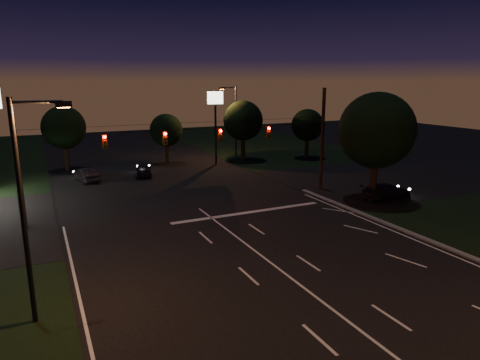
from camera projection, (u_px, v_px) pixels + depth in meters
ground at (301, 285)px, 20.47m from camera, size 140.00×140.00×0.00m
cross_street_right at (380, 178)px, 42.94m from camera, size 20.00×16.00×0.02m
center_line at (394, 356)px, 15.20m from camera, size 0.14×40.00×0.01m
stop_bar at (249, 212)px, 31.84m from camera, size 12.00×0.50×0.01m
utility_pole_right at (320, 189)px, 38.70m from camera, size 0.30×0.30×9.00m
utility_pole_left at (25, 227)px, 28.61m from camera, size 0.28×0.28×8.00m
signal_span at (193, 136)px, 32.38m from camera, size 24.00×0.40×1.56m
pole_sign_right at (215, 111)px, 48.79m from camera, size 1.80×0.30×8.40m
street_light_left at (28, 197)px, 16.32m from camera, size 2.20×0.35×9.00m
street_light_right_far at (234, 117)px, 52.13m from camera, size 2.20×0.35×9.00m
tree_right_near at (375, 131)px, 33.81m from camera, size 6.00×6.00×8.76m
tree_far_b at (64, 128)px, 46.07m from camera, size 4.60×4.60×6.98m
tree_far_c at (166, 131)px, 49.95m from camera, size 3.80×3.80×5.86m
tree_far_d at (243, 121)px, 51.79m from camera, size 4.80×4.80×7.30m
tree_far_e at (307, 125)px, 53.54m from camera, size 4.00×4.00×6.18m
car_oncoming_a at (143, 170)px, 43.84m from camera, size 2.43×4.18×1.34m
car_oncoming_b at (86, 175)px, 41.55m from camera, size 2.18×4.17×1.31m
car_cross at (387, 191)px, 35.44m from camera, size 4.55×1.99×1.30m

